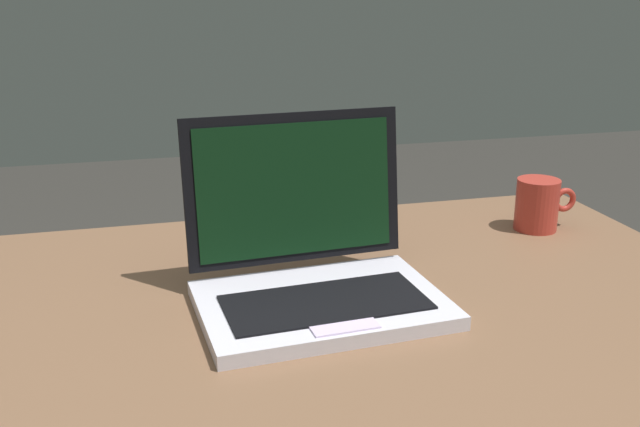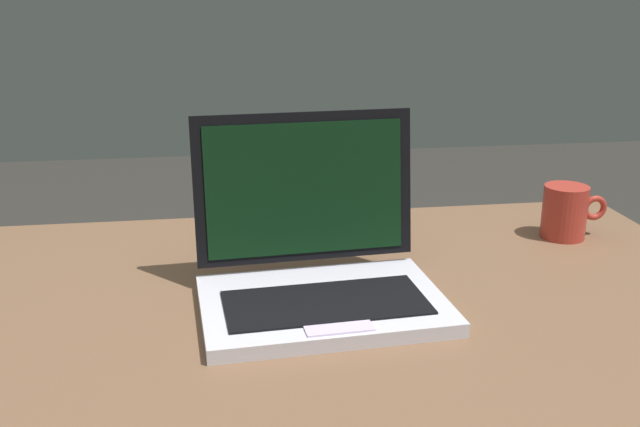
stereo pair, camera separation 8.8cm
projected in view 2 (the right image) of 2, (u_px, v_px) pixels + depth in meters
desk at (275, 345)px, 0.99m from camera, size 1.32×0.75×0.74m
laptop_front at (317, 267)px, 0.96m from camera, size 0.33×0.27×0.24m
coffee_mug at (566, 212)px, 1.19m from camera, size 0.11×0.07×0.09m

